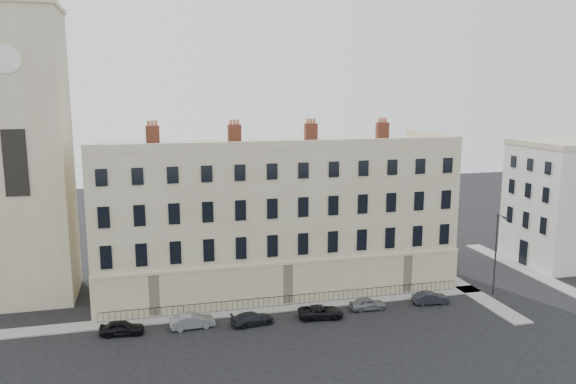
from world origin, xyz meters
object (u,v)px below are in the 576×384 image
at_px(car_f, 431,298).
at_px(car_c, 252,319).
at_px(car_a, 122,328).
at_px(car_b, 192,321).
at_px(car_d, 321,312).
at_px(streetlamp, 496,250).
at_px(car_e, 368,304).

bearing_deg(car_f, car_c, 96.40).
distance_m(car_a, car_c, 11.09).
bearing_deg(car_f, car_b, 94.41).
bearing_deg(car_b, car_f, -95.30).
xyz_separation_m(car_b, car_d, (11.47, -0.68, -0.06)).
distance_m(car_a, streetlamp, 36.34).
bearing_deg(car_d, car_c, 96.68).
distance_m(car_c, car_e, 11.19).
distance_m(car_b, car_d, 11.49).
height_order(car_d, car_e, car_e).
bearing_deg(car_c, car_f, -95.92).
bearing_deg(car_f, streetlamp, -80.37).
relative_size(car_b, car_e, 1.12).
distance_m(car_a, car_d, 17.37).
height_order(car_b, car_f, car_b).
bearing_deg(streetlamp, car_c, 175.68).
distance_m(car_b, car_f, 22.83).
relative_size(car_d, car_f, 1.18).
xyz_separation_m(car_a, car_d, (17.36, -0.72, -0.05)).
height_order(car_c, car_e, car_e).
relative_size(car_d, streetlamp, 0.50).
height_order(car_b, car_d, car_b).
xyz_separation_m(car_c, car_d, (6.28, -0.07, 0.02)).
bearing_deg(car_d, car_f, -79.32).
distance_m(car_f, streetlamp, 8.46).
bearing_deg(car_d, streetlamp, -78.60).
distance_m(car_c, streetlamp, 25.40).
bearing_deg(car_d, car_e, -73.53).
bearing_deg(car_a, car_d, -87.33).
distance_m(car_c, car_d, 6.28).
height_order(car_b, streetlamp, streetlamp).
xyz_separation_m(car_a, streetlamp, (36.11, 0.63, 4.02)).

